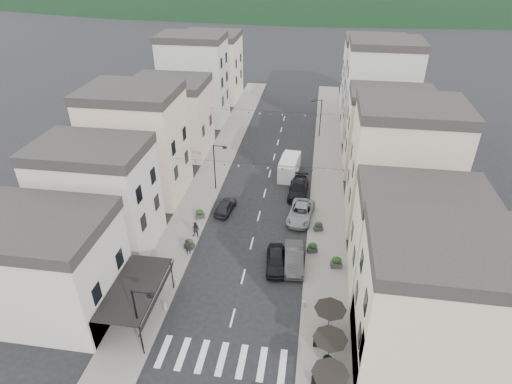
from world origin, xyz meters
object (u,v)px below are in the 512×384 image
at_px(parked_car_b, 294,258).
at_px(parked_car_a, 276,260).
at_px(parked_car_e, 225,206).
at_px(pedestrian_a, 188,247).
at_px(pedestrian_b, 196,230).
at_px(parked_car_d, 298,189).
at_px(delivery_van, 289,166).
at_px(parked_car_c, 301,213).

bearing_deg(parked_car_b, parked_car_a, -167.42).
relative_size(parked_car_b, parked_car_e, 1.24).
xyz_separation_m(pedestrian_a, pedestrian_b, (-0.03, 2.80, 0.05)).
relative_size(parked_car_d, delivery_van, 0.98).
height_order(parked_car_a, parked_car_d, parked_car_d).
distance_m(parked_car_a, parked_car_b, 1.73).
relative_size(parked_car_b, pedestrian_a, 3.04).
distance_m(parked_car_c, parked_car_e, 8.48).
bearing_deg(parked_car_d, parked_car_e, -146.22).
bearing_deg(pedestrian_b, pedestrian_a, -83.07).
height_order(parked_car_a, parked_car_c, parked_car_a).
bearing_deg(pedestrian_b, parked_car_c, 32.46).
xyz_separation_m(parked_car_d, pedestrian_a, (-9.83, -13.02, 0.14)).
bearing_deg(pedestrian_b, parked_car_b, -8.76).
xyz_separation_m(parked_car_a, delivery_van, (-0.28, 18.18, 0.52)).
distance_m(parked_car_a, pedestrian_a, 8.62).
relative_size(parked_car_c, pedestrian_a, 3.33).
relative_size(pedestrian_a, pedestrian_b, 0.94).
distance_m(parked_car_a, pedestrian_b, 9.24).
bearing_deg(parked_car_c, pedestrian_b, -147.46).
height_order(parked_car_c, delivery_van, delivery_van).
height_order(parked_car_d, pedestrian_b, pedestrian_b).
bearing_deg(parked_car_a, parked_car_e, 121.95).
bearing_deg(pedestrian_a, parked_car_b, -27.21).
height_order(parked_car_c, pedestrian_b, pedestrian_b).
bearing_deg(delivery_van, pedestrian_a, -110.48).
relative_size(parked_car_a, delivery_van, 0.80).
bearing_deg(parked_car_a, parked_car_d, 78.80).
bearing_deg(pedestrian_a, pedestrian_b, 63.26).
bearing_deg(parked_car_b, parked_car_c, 84.18).
distance_m(parked_car_a, parked_car_e, 10.86).
bearing_deg(parked_car_d, delivery_van, 109.65).
xyz_separation_m(parked_car_c, pedestrian_b, (-10.43, -5.09, 0.23)).
height_order(parked_car_e, pedestrian_b, pedestrian_b).
xyz_separation_m(parked_car_b, pedestrian_a, (-10.25, -0.01, 0.12)).
distance_m(delivery_van, pedestrian_a, 19.53).
bearing_deg(pedestrian_b, parked_car_a, -14.54).
relative_size(parked_car_e, pedestrian_a, 2.44).
bearing_deg(parked_car_e, parked_car_d, -140.29).
relative_size(parked_car_a, parked_car_b, 0.91).
bearing_deg(parked_car_e, parked_car_c, -173.54).
bearing_deg(parked_car_d, pedestrian_a, -125.41).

